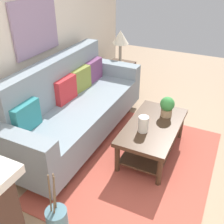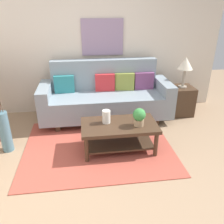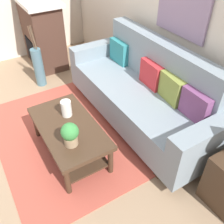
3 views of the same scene
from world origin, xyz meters
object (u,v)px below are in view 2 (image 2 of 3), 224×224
(floor_vase, at_px, (5,132))
(framed_painting, at_px, (102,37))
(throw_pillow_crimson, at_px, (105,82))
(coffee_table, at_px, (119,131))
(throw_pillow_plum, at_px, (144,81))
(throw_pillow_teal, at_px, (64,84))
(couch, at_px, (106,97))
(side_table, at_px, (180,101))
(potted_plant_tabletop, at_px, (139,117))
(tabletop_vase, at_px, (106,117))
(throw_pillow_olive, at_px, (125,81))
(table_lamp, at_px, (185,65))

(floor_vase, relative_size, framed_painting, 0.81)
(throw_pillow_crimson, xyz_separation_m, coffee_table, (0.08, -1.20, -0.37))
(throw_pillow_plum, height_order, floor_vase, throw_pillow_plum)
(throw_pillow_teal, bearing_deg, floor_vase, -129.79)
(couch, xyz_separation_m, throw_pillow_plum, (0.74, 0.12, 0.25))
(side_table, bearing_deg, potted_plant_tabletop, -134.41)
(throw_pillow_teal, distance_m, coffee_table, 1.50)
(couch, height_order, floor_vase, couch)
(floor_vase, bearing_deg, tabletop_vase, -4.93)
(throw_pillow_olive, distance_m, table_lamp, 1.16)
(side_table, bearing_deg, couch, -179.78)
(throw_pillow_crimson, bearing_deg, potted_plant_tabletop, -74.80)
(throw_pillow_crimson, distance_m, potted_plant_tabletop, 1.33)
(throw_pillow_plum, bearing_deg, tabletop_vase, -126.90)
(potted_plant_tabletop, xyz_separation_m, side_table, (1.13, 1.16, -0.29))
(throw_pillow_olive, distance_m, side_table, 1.18)
(throw_pillow_teal, height_order, table_lamp, table_lamp)
(throw_pillow_plum, relative_size, table_lamp, 0.63)
(floor_vase, bearing_deg, throw_pillow_teal, 50.21)
(throw_pillow_olive, xyz_separation_m, throw_pillow_plum, (0.37, 0.00, 0.00))
(throw_pillow_olive, relative_size, table_lamp, 0.63)
(throw_pillow_teal, bearing_deg, couch, -9.51)
(tabletop_vase, bearing_deg, potted_plant_tabletop, -18.14)
(throw_pillow_olive, relative_size, potted_plant_tabletop, 1.37)
(throw_pillow_teal, xyz_separation_m, throw_pillow_plum, (1.49, 0.00, 0.00))
(potted_plant_tabletop, bearing_deg, framed_painting, 102.10)
(couch, bearing_deg, potted_plant_tabletop, -73.25)
(side_table, bearing_deg, throw_pillow_plum, 170.80)
(tabletop_vase, bearing_deg, throw_pillow_crimson, 84.81)
(framed_painting, bearing_deg, floor_vase, -139.63)
(side_table, bearing_deg, throw_pillow_crimson, 175.40)
(couch, bearing_deg, throw_pillow_plum, 9.51)
(table_lamp, xyz_separation_m, framed_painting, (-1.48, 0.46, 0.45))
(table_lamp, bearing_deg, throw_pillow_teal, 176.94)
(throw_pillow_olive, height_order, coffee_table, throw_pillow_olive)
(side_table, bearing_deg, table_lamp, 0.00)
(table_lamp, distance_m, framed_painting, 1.61)
(couch, relative_size, side_table, 4.22)
(tabletop_vase, distance_m, framed_painting, 1.74)
(coffee_table, bearing_deg, throw_pillow_teal, 124.51)
(throw_pillow_olive, bearing_deg, potted_plant_tabletop, -91.16)
(coffee_table, xyz_separation_m, side_table, (1.40, 1.08, -0.03))
(throw_pillow_crimson, bearing_deg, throw_pillow_teal, 180.00)
(tabletop_vase, bearing_deg, couch, 84.16)
(throw_pillow_olive, bearing_deg, table_lamp, -6.14)
(throw_pillow_plum, xyz_separation_m, tabletop_vase, (-0.85, -1.13, -0.15))
(coffee_table, distance_m, table_lamp, 1.89)
(couch, height_order, framed_painting, framed_painting)
(side_table, distance_m, table_lamp, 0.71)
(tabletop_vase, height_order, floor_vase, floor_vase)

